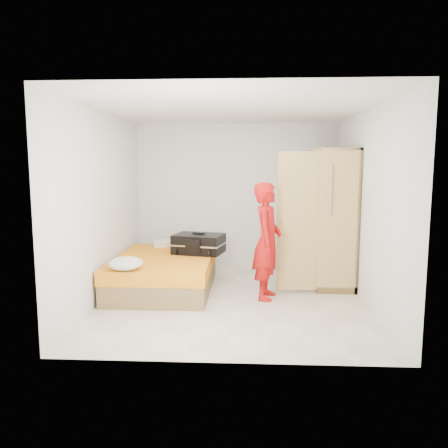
# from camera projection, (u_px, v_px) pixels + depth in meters

# --- Properties ---
(room) EXTENTS (4.00, 4.02, 2.60)m
(room) POSITION_uv_depth(u_px,v_px,m) (233.00, 206.00, 5.93)
(room) COLOR beige
(room) RESTS_ON ground
(bed) EXTENTS (1.42, 2.02, 0.50)m
(bed) POSITION_uv_depth(u_px,v_px,m) (164.00, 273.00, 6.57)
(bed) COLOR olive
(bed) RESTS_ON ground
(wardrobe) EXTENTS (1.17, 1.21, 2.10)m
(wardrobe) POSITION_uv_depth(u_px,v_px,m) (329.00, 221.00, 6.74)
(wardrobe) COLOR tan
(wardrobe) RESTS_ON ground
(person) EXTENTS (0.49, 0.65, 1.62)m
(person) POSITION_uv_depth(u_px,v_px,m) (267.00, 241.00, 6.05)
(person) COLOR red
(person) RESTS_ON ground
(suitcase) EXTENTS (0.86, 0.70, 0.32)m
(suitcase) POSITION_uv_depth(u_px,v_px,m) (199.00, 244.00, 6.77)
(suitcase) COLOR black
(suitcase) RESTS_ON bed
(round_cushion) EXTENTS (0.45, 0.45, 0.17)m
(round_cushion) POSITION_uv_depth(u_px,v_px,m) (126.00, 263.00, 5.69)
(round_cushion) COLOR silver
(round_cushion) RESTS_ON bed
(pillow) EXTENTS (0.56, 0.35, 0.09)m
(pillow) POSITION_uv_depth(u_px,v_px,m) (170.00, 243.00, 7.37)
(pillow) COLOR silver
(pillow) RESTS_ON bed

